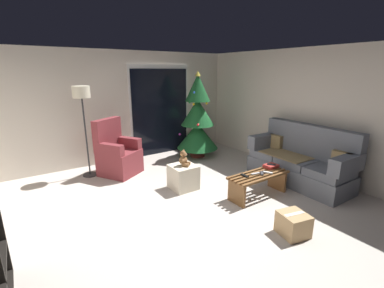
{
  "coord_description": "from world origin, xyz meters",
  "views": [
    {
      "loc": [
        -2.03,
        -2.9,
        2.07
      ],
      "look_at": [
        0.4,
        0.7,
        0.85
      ],
      "focal_mm": 24.75,
      "sensor_mm": 36.0,
      "label": 1
    }
  ],
  "objects": [
    {
      "name": "wall_back",
      "position": [
        0.0,
        3.06,
        1.25
      ],
      "size": [
        5.72,
        0.12,
        2.5
      ],
      "primitive_type": "cube",
      "color": "beige",
      "rests_on": "ground"
    },
    {
      "name": "ottoman",
      "position": [
        0.3,
        0.84,
        0.22
      ],
      "size": [
        0.44,
        0.44,
        0.44
      ],
      "primitive_type": "cube",
      "color": "beige",
      "rests_on": "ground"
    },
    {
      "name": "cell_phone",
      "position": [
        1.58,
        -0.06,
        0.47
      ],
      "size": [
        0.13,
        0.16,
        0.01
      ],
      "primitive_type": "cube",
      "rotation": [
        0.0,
        0.0,
        0.52
      ],
      "color": "black",
      "rests_on": "book_stack"
    },
    {
      "name": "armchair",
      "position": [
        -0.42,
        2.2,
        0.4
      ],
      "size": [
        0.94,
        0.94,
        1.13
      ],
      "color": "maroon",
      "rests_on": "ground"
    },
    {
      "name": "coffee_table",
      "position": [
        1.19,
        -0.13,
        0.27
      ],
      "size": [
        1.1,
        0.4,
        0.4
      ],
      "color": "brown",
      "rests_on": "ground"
    },
    {
      "name": "remote_graphite",
      "position": [
        1.22,
        -0.16,
        0.41
      ],
      "size": [
        0.14,
        0.14,
        0.02
      ],
      "primitive_type": "cube",
      "rotation": [
        0.0,
        0.0,
        5.48
      ],
      "color": "#333338",
      "rests_on": "coffee_table"
    },
    {
      "name": "teddy_bear_chestnut",
      "position": [
        0.31,
        0.83,
        0.56
      ],
      "size": [
        0.21,
        0.22,
        0.29
      ],
      "color": "brown",
      "rests_on": "ottoman"
    },
    {
      "name": "couch",
      "position": [
        2.32,
        -0.13,
        0.4
      ],
      "size": [
        0.82,
        1.96,
        1.08
      ],
      "color": "slate",
      "rests_on": "ground"
    },
    {
      "name": "cardboard_box_taped_mid_floor",
      "position": [
        0.73,
        -1.14,
        0.15
      ],
      "size": [
        0.4,
        0.41,
        0.3
      ],
      "color": "tan",
      "rests_on": "ground"
    },
    {
      "name": "remote_silver",
      "position": [
        1.12,
        -0.11,
        0.41
      ],
      "size": [
        0.16,
        0.07,
        0.02
      ],
      "primitive_type": "cube",
      "rotation": [
        0.0,
        0.0,
        1.4
      ],
      "color": "#ADADB2",
      "rests_on": "coffee_table"
    },
    {
      "name": "patio_door_glass",
      "position": [
        0.99,
        2.97,
        1.05
      ],
      "size": [
        1.5,
        0.02,
        2.1
      ],
      "primitive_type": "cube",
      "color": "black",
      "rests_on": "ground"
    },
    {
      "name": "floor_lamp",
      "position": [
        -0.94,
        2.42,
        1.51
      ],
      "size": [
        0.32,
        0.32,
        1.78
      ],
      "color": "#2D2D30",
      "rests_on": "ground"
    },
    {
      "name": "wall_right",
      "position": [
        2.86,
        0.0,
        1.25
      ],
      "size": [
        0.12,
        6.0,
        2.5
      ],
      "primitive_type": "cube",
      "color": "beige",
      "rests_on": "ground"
    },
    {
      "name": "ground_plane",
      "position": [
        0.0,
        0.0,
        0.0
      ],
      "size": [
        7.0,
        7.0,
        0.0
      ],
      "primitive_type": "plane",
      "color": "#BCB2A8"
    },
    {
      "name": "book_stack",
      "position": [
        1.58,
        -0.05,
        0.43
      ],
      "size": [
        0.24,
        0.2,
        0.06
      ],
      "color": "#A32D28",
      "rests_on": "coffee_table"
    },
    {
      "name": "christmas_tree",
      "position": [
        1.58,
        2.21,
        0.91
      ],
      "size": [
        1.0,
        1.0,
        2.05
      ],
      "color": "#4C1E19",
      "rests_on": "ground"
    },
    {
      "name": "remote_white",
      "position": [
        1.33,
        -0.19,
        0.41
      ],
      "size": [
        0.12,
        0.16,
        0.02
      ],
      "primitive_type": "cube",
      "rotation": [
        0.0,
        0.0,
        0.53
      ],
      "color": "silver",
      "rests_on": "coffee_table"
    },
    {
      "name": "remote_black",
      "position": [
        0.91,
        -0.07,
        0.41
      ],
      "size": [
        0.05,
        0.16,
        0.02
      ],
      "primitive_type": "cube",
      "rotation": [
        0.0,
        0.0,
        6.25
      ],
      "color": "black",
      "rests_on": "coffee_table"
    },
    {
      "name": "patio_door_frame",
      "position": [
        0.99,
        2.99,
        1.1
      ],
      "size": [
        1.6,
        0.02,
        2.2
      ],
      "primitive_type": "cube",
      "color": "silver",
      "rests_on": "ground"
    }
  ]
}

